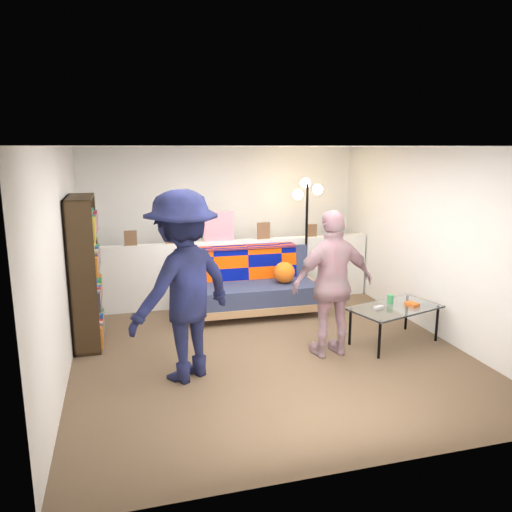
{
  "coord_description": "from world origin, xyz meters",
  "views": [
    {
      "loc": [
        -1.63,
        -5.52,
        2.39
      ],
      "look_at": [
        0.0,
        0.4,
        1.05
      ],
      "focal_mm": 35.0,
      "sensor_mm": 36.0,
      "label": 1
    }
  ],
  "objects_px": {
    "coffee_table": "(395,309)",
    "person_right": "(333,284)",
    "futon_sofa": "(253,287)",
    "bookshelf": "(85,276)",
    "floor_lamp": "(307,215)",
    "person_left": "(183,287)"
  },
  "relations": [
    {
      "from": "futon_sofa",
      "to": "bookshelf",
      "type": "xyz_separation_m",
      "value": [
        -2.27,
        -0.58,
        0.46
      ]
    },
    {
      "from": "futon_sofa",
      "to": "person_left",
      "type": "bearing_deg",
      "value": -123.69
    },
    {
      "from": "floor_lamp",
      "to": "coffee_table",
      "type": "bearing_deg",
      "value": -76.83
    },
    {
      "from": "coffee_table",
      "to": "person_right",
      "type": "relative_size",
      "value": 0.73
    },
    {
      "from": "coffee_table",
      "to": "floor_lamp",
      "type": "distance_m",
      "value": 2.18
    },
    {
      "from": "coffee_table",
      "to": "person_left",
      "type": "bearing_deg",
      "value": -174.49
    },
    {
      "from": "futon_sofa",
      "to": "floor_lamp",
      "type": "relative_size",
      "value": 1.02
    },
    {
      "from": "futon_sofa",
      "to": "floor_lamp",
      "type": "bearing_deg",
      "value": 18.98
    },
    {
      "from": "floor_lamp",
      "to": "bookshelf",
      "type": "bearing_deg",
      "value": -164.33
    },
    {
      "from": "bookshelf",
      "to": "floor_lamp",
      "type": "xyz_separation_m",
      "value": [
        3.22,
        0.9,
        0.52
      ]
    },
    {
      "from": "floor_lamp",
      "to": "person_right",
      "type": "relative_size",
      "value": 1.13
    },
    {
      "from": "coffee_table",
      "to": "bookshelf",
      "type": "bearing_deg",
      "value": 164.43
    },
    {
      "from": "coffee_table",
      "to": "floor_lamp",
      "type": "height_order",
      "value": "floor_lamp"
    },
    {
      "from": "futon_sofa",
      "to": "bookshelf",
      "type": "relative_size",
      "value": 1.08
    },
    {
      "from": "bookshelf",
      "to": "coffee_table",
      "type": "relative_size",
      "value": 1.47
    },
    {
      "from": "floor_lamp",
      "to": "person_right",
      "type": "distance_m",
      "value": 2.15
    },
    {
      "from": "person_left",
      "to": "coffee_table",
      "type": "bearing_deg",
      "value": 150.86
    },
    {
      "from": "coffee_table",
      "to": "floor_lamp",
      "type": "xyz_separation_m",
      "value": [
        -0.45,
        1.92,
        0.93
      ]
    },
    {
      "from": "person_left",
      "to": "person_right",
      "type": "distance_m",
      "value": 1.74
    },
    {
      "from": "futon_sofa",
      "to": "coffee_table",
      "type": "xyz_separation_m",
      "value": [
        1.4,
        -1.6,
        0.04
      ]
    },
    {
      "from": "bookshelf",
      "to": "floor_lamp",
      "type": "distance_m",
      "value": 3.38
    },
    {
      "from": "futon_sofa",
      "to": "coffee_table",
      "type": "bearing_deg",
      "value": -48.84
    }
  ]
}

